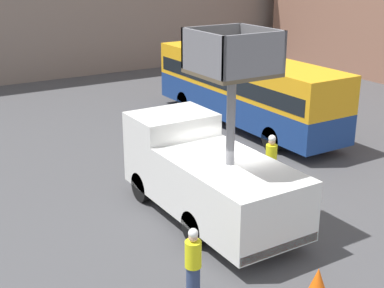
# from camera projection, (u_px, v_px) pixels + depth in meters

# --- Properties ---
(ground_plane) EXTENTS (120.00, 120.00, 0.00)m
(ground_plane) POSITION_uv_depth(u_px,v_px,m) (235.00, 215.00, 16.26)
(ground_plane) COLOR #424244
(utility_truck) EXTENTS (2.54, 6.36, 5.72)m
(utility_truck) POSITION_uv_depth(u_px,v_px,m) (206.00, 171.00, 15.65)
(utility_truck) COLOR silver
(utility_truck) RESTS_ON ground_plane
(city_bus) EXTENTS (2.56, 11.05, 3.21)m
(city_bus) POSITION_uv_depth(u_px,v_px,m) (244.00, 86.00, 24.26)
(city_bus) COLOR navy
(city_bus) RESTS_ON ground_plane
(road_worker_near_truck) EXTENTS (0.38, 0.38, 1.77)m
(road_worker_near_truck) POSITION_uv_depth(u_px,v_px,m) (193.00, 264.00, 12.04)
(road_worker_near_truck) COLOR navy
(road_worker_near_truck) RESTS_ON ground_plane
(road_worker_directing) EXTENTS (0.38, 0.38, 1.91)m
(road_worker_directing) POSITION_uv_depth(u_px,v_px,m) (271.00, 162.00, 17.78)
(road_worker_directing) COLOR navy
(road_worker_directing) RESTS_ON ground_plane
(traffic_cone_near_truck) EXTENTS (0.68, 0.68, 0.78)m
(traffic_cone_near_truck) POSITION_uv_depth(u_px,v_px,m) (318.00, 284.00, 12.18)
(traffic_cone_near_truck) COLOR black
(traffic_cone_near_truck) RESTS_ON ground_plane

